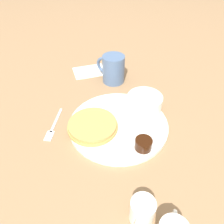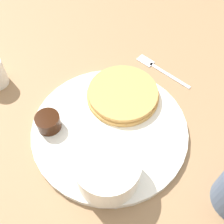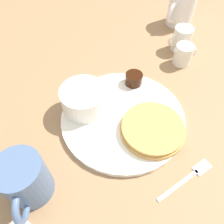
{
  "view_description": "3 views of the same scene",
  "coord_description": "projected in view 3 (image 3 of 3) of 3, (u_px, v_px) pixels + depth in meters",
  "views": [
    {
      "loc": [
        -0.06,
        -0.44,
        0.44
      ],
      "look_at": [
        -0.02,
        0.01,
        0.04
      ],
      "focal_mm": 35.0,
      "sensor_mm": 36.0,
      "label": 1
    },
    {
      "loc": [
        0.23,
        0.13,
        0.44
      ],
      "look_at": [
        -0.02,
        -0.01,
        0.03
      ],
      "focal_mm": 45.0,
      "sensor_mm": 36.0,
      "label": 2
    },
    {
      "loc": [
        -0.18,
        0.23,
        0.41
      ],
      "look_at": [
        0.02,
        0.02,
        0.03
      ],
      "focal_mm": 35.0,
      "sensor_mm": 36.0,
      "label": 3
    }
  ],
  "objects": [
    {
      "name": "butter_ramekin",
      "position": [
        80.0,
        95.0,
        0.5
      ],
      "size": [
        0.04,
        0.04,
        0.04
      ],
      "color": "white",
      "rests_on": "plate"
    },
    {
      "name": "bowl",
      "position": [
        84.0,
        98.0,
        0.48
      ],
      "size": [
        0.1,
        0.1,
        0.05
      ],
      "color": "white",
      "rests_on": "plate"
    },
    {
      "name": "creamer_pitcher_far",
      "position": [
        182.0,
        39.0,
        0.63
      ],
      "size": [
        0.05,
        0.08,
        0.07
      ],
      "color": "white",
      "rests_on": "ground_plane"
    },
    {
      "name": "pancake_stack",
      "position": [
        153.0,
        129.0,
        0.46
      ],
      "size": [
        0.14,
        0.14,
        0.02
      ],
      "color": "tan",
      "rests_on": "plate"
    },
    {
      "name": "ground_plane",
      "position": [
        123.0,
        119.0,
        0.5
      ],
      "size": [
        4.0,
        4.0,
        0.0
      ],
      "primitive_type": "plane",
      "color": "#93704C"
    },
    {
      "name": "second_mug",
      "position": [
        181.0,
        8.0,
        0.7
      ],
      "size": [
        0.08,
        0.12,
        0.1
      ],
      "color": "white",
      "rests_on": "ground_plane"
    },
    {
      "name": "fork",
      "position": [
        191.0,
        176.0,
        0.42
      ],
      "size": [
        0.04,
        0.13,
        0.0
      ],
      "color": "silver",
      "rests_on": "ground_plane"
    },
    {
      "name": "plate",
      "position": [
        123.0,
        117.0,
        0.49
      ],
      "size": [
        0.28,
        0.28,
        0.01
      ],
      "color": "white",
      "rests_on": "ground_plane"
    },
    {
      "name": "syrup_cup",
      "position": [
        134.0,
        79.0,
        0.54
      ],
      "size": [
        0.04,
        0.04,
        0.03
      ],
      "color": "black",
      "rests_on": "plate"
    },
    {
      "name": "coffee_mug",
      "position": [
        25.0,
        181.0,
        0.36
      ],
      "size": [
        0.1,
        0.09,
        0.1
      ],
      "color": "slate",
      "rests_on": "ground_plane"
    },
    {
      "name": "creamer_pitcher_near",
      "position": [
        183.0,
        54.0,
        0.59
      ],
      "size": [
        0.05,
        0.06,
        0.06
      ],
      "color": "white",
      "rests_on": "ground_plane"
    }
  ]
}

